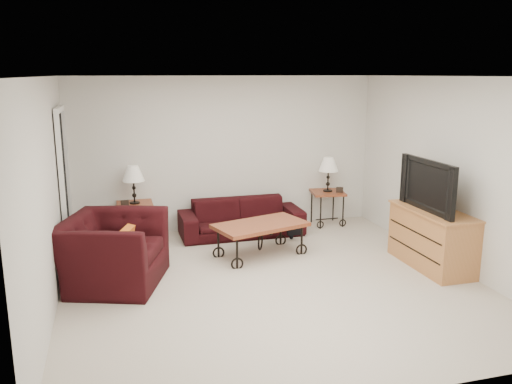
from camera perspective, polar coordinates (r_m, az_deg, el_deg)
ground at (r=6.61m, az=1.66°, el=-9.79°), size 5.00×5.00×0.00m
wall_back at (r=8.62m, az=-3.24°, el=4.16°), size 5.00×0.02×2.50m
wall_front at (r=4.00m, az=12.51°, el=-6.24°), size 5.00×0.02×2.50m
wall_left at (r=6.00m, az=-21.69°, el=-0.51°), size 0.02×5.00×2.50m
wall_right at (r=7.37m, az=20.64°, el=1.90°), size 0.02×5.00×2.50m
ceiling at (r=6.11m, az=1.81°, el=12.43°), size 5.00×5.00×0.00m
doorway at (r=7.65m, az=-20.14°, el=0.56°), size 0.08×0.94×2.04m
sofa at (r=8.39m, az=-1.60°, el=-2.80°), size 1.95×0.76×0.57m
side_table_left at (r=8.34m, az=-12.93°, el=-3.17°), size 0.54×0.54×0.59m
side_table_right at (r=9.04m, az=7.73°, el=-1.73°), size 0.61×0.61×0.58m
lamp_left at (r=8.20m, az=-13.13°, el=0.78°), size 0.33×0.33×0.59m
lamp_right at (r=8.91m, az=7.84°, el=1.91°), size 0.38×0.38×0.58m
photo_frame_left at (r=8.10m, az=-14.05°, el=-1.19°), size 0.12×0.04×0.10m
photo_frame_right at (r=8.89m, az=9.06°, el=0.24°), size 0.11×0.06×0.10m
coffee_table at (r=7.45m, az=0.48°, el=-5.19°), size 1.41×1.02×0.48m
armchair at (r=6.68m, az=-15.32°, el=-6.20°), size 1.48×1.58×0.83m
throw_pillow at (r=6.60m, az=-14.06°, el=-5.41°), size 0.22×0.39×0.38m
tv_stand at (r=7.39m, az=18.55°, el=-4.78°), size 0.54×1.30×0.78m
television at (r=7.20m, az=18.83°, el=0.73°), size 0.15×1.17×0.67m
backpack at (r=8.20m, az=3.88°, el=-3.71°), size 0.40×0.36×0.43m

